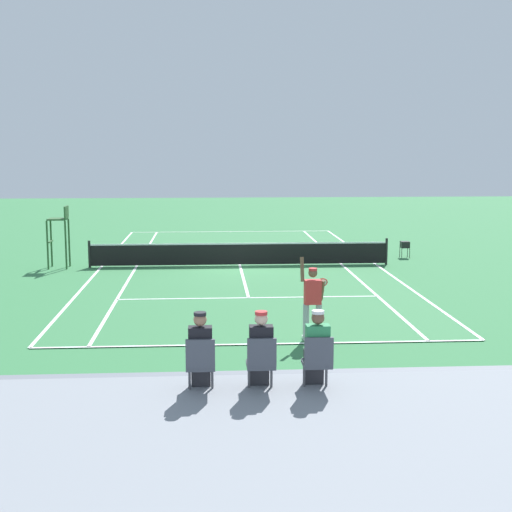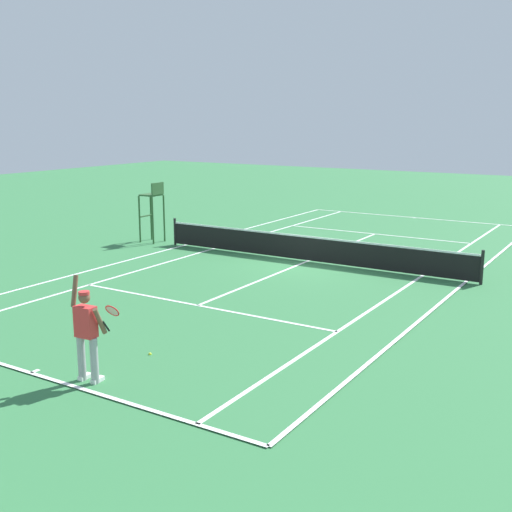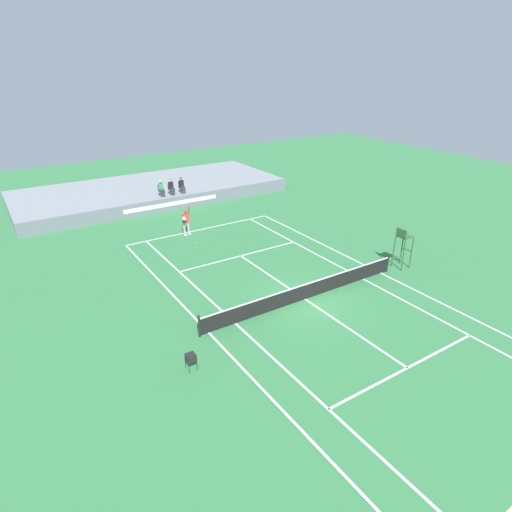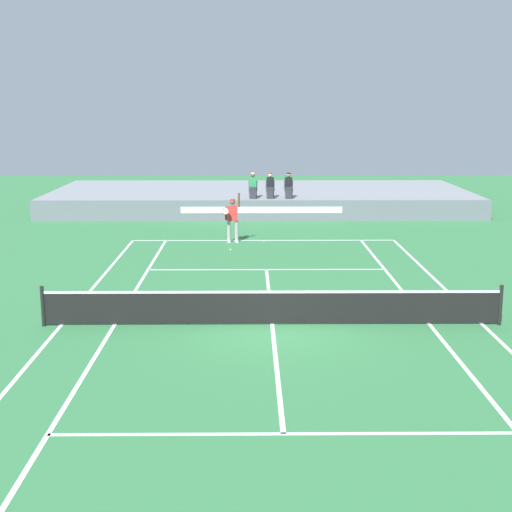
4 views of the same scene
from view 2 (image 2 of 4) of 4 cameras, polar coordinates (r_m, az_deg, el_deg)
name	(u,v)px [view 2 (image 2 of 4)]	position (r m, az deg, el deg)	size (l,w,h in m)	color
ground_plane	(307,262)	(22.61, 4.59, -0.53)	(80.00, 80.00, 0.00)	#337542
court	(307,262)	(22.61, 4.59, -0.50)	(11.08, 23.88, 0.03)	#337542
net	(308,247)	(22.50, 4.62, 0.77)	(11.98, 0.10, 1.07)	black
tennis_player	(87,333)	(12.57, -14.82, -6.64)	(0.76, 0.66, 2.08)	#9E9EA3
tennis_ball	(150,354)	(13.98, -9.42, -8.62)	(0.07, 0.07, 0.07)	#D1E533
umpire_chair	(153,204)	(26.27, -9.20, 4.59)	(0.77, 0.77, 2.44)	#2D562D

